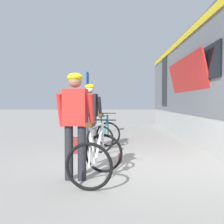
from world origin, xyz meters
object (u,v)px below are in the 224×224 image
Objects in this scene: bicycle_far_teal at (104,135)px; cyclist_near_in_red at (75,116)px; platform_sign_post at (87,93)px; cyclist_far_in_dark at (90,111)px; backpack_on_platform at (76,145)px; bicycle_near_white at (97,156)px; water_bottle_near_the_bikes at (120,158)px.

cyclist_near_in_red is at bearing -97.46° from bicycle_far_teal.
bicycle_far_teal is at bearing -75.07° from platform_sign_post.
bicycle_far_teal is (0.38, 0.11, -0.65)m from cyclist_far_in_dark.
platform_sign_post is (-0.35, 5.53, 0.57)m from cyclist_near_in_red.
cyclist_near_in_red is 2.92m from bicycle_far_teal.
bicycle_far_teal is 2.95× the size of backpack_on_platform.
bicycle_near_white is (0.35, -0.04, -0.65)m from cyclist_near_in_red.
bicycle_near_white reaches higher than backpack_on_platform.
bicycle_near_white is at bearing -60.73° from backpack_on_platform.
cyclist_far_in_dark reaches higher than bicycle_near_white.
cyclist_far_in_dark is at bearing 97.45° from bicycle_near_white.
backpack_on_platform is 3.55m from platform_sign_post.
water_bottle_near_the_bikes is (0.39, -1.53, -0.31)m from bicycle_far_teal.
cyclist_far_in_dark is 1.01m from backpack_on_platform.
bicycle_near_white is 2.42m from backpack_on_platform.
platform_sign_post reaches higher than backpack_on_platform.
cyclist_near_in_red is 5.57m from platform_sign_post.
cyclist_near_in_red is 4.40× the size of backpack_on_platform.
cyclist_far_in_dark is at bearing -164.36° from bicycle_far_teal.
platform_sign_post is at bearing 104.77° from water_bottle_near_the_bikes.
backpack_on_platform is 2.09× the size of water_bottle_near_the_bikes.
platform_sign_post is at bearing 104.93° from bicycle_far_teal.
bicycle_near_white is 2.87m from bicycle_far_teal.
bicycle_far_teal is 1.61m from water_bottle_near_the_bikes.
cyclist_near_in_red is 1.00× the size of cyclist_far_in_dark.
bicycle_near_white is 5.74m from platform_sign_post.
cyclist_far_in_dark is 9.20× the size of water_bottle_near_the_bikes.
water_bottle_near_the_bikes is at bearing -61.53° from cyclist_far_in_dark.
backpack_on_platform is at bearing -141.05° from bicycle_far_teal.
water_bottle_near_the_bikes is 0.08× the size of platform_sign_post.
cyclist_near_in_red is 1.50× the size of bicycle_near_white.
backpack_on_platform is at bearing -89.26° from platform_sign_post.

